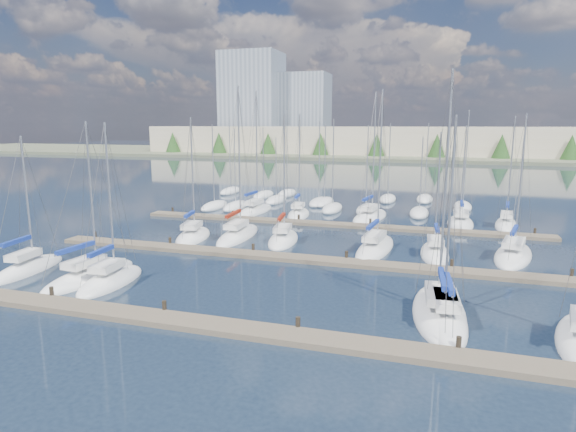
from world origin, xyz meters
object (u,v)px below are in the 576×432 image
(sailboat_f, at_px, (445,317))
(sailboat_a, at_px, (28,269))
(sailboat_p, at_px, (370,217))
(sailboat_l, at_px, (435,253))
(sailboat_h, at_px, (193,236))
(sailboat_i, at_px, (238,235))
(sailboat_e, at_px, (439,311))
(sailboat_j, at_px, (283,239))
(sailboat_c, at_px, (111,281))
(sailboat_b, at_px, (90,276))
(sailboat_n, at_px, (255,211))
(sailboat_m, at_px, (513,255))
(sailboat_q, at_px, (460,223))
(sailboat_o, at_px, (298,214))
(sailboat_r, at_px, (506,225))
(sailboat_k, at_px, (375,248))

(sailboat_f, xyz_separation_m, sailboat_a, (-29.66, 0.41, 0.00))
(sailboat_p, xyz_separation_m, sailboat_l, (7.39, -14.66, -0.00))
(sailboat_a, xyz_separation_m, sailboat_h, (6.67, 13.14, -0.00))
(sailboat_i, xyz_separation_m, sailboat_e, (18.72, -14.41, -0.01))
(sailboat_l, bearing_deg, sailboat_j, 173.01)
(sailboat_l, bearing_deg, sailboat_c, -149.78)
(sailboat_b, bearing_deg, sailboat_n, 91.03)
(sailboat_l, bearing_deg, sailboat_i, 172.75)
(sailboat_m, relative_size, sailboat_e, 0.85)
(sailboat_l, bearing_deg, sailboat_q, 76.08)
(sailboat_o, relative_size, sailboat_l, 1.16)
(sailboat_i, relative_size, sailboat_r, 1.22)
(sailboat_f, relative_size, sailboat_n, 0.78)
(sailboat_c, height_order, sailboat_l, sailboat_c)
(sailboat_o, bearing_deg, sailboat_p, 1.65)
(sailboat_b, distance_m, sailboat_e, 23.73)
(sailboat_f, xyz_separation_m, sailboat_p, (-8.06, 28.74, 0.00))
(sailboat_p, bearing_deg, sailboat_r, 7.73)
(sailboat_m, distance_m, sailboat_b, 33.15)
(sailboat_c, distance_m, sailboat_m, 31.53)
(sailboat_a, height_order, sailboat_o, sailboat_o)
(sailboat_m, distance_m, sailboat_k, 11.22)
(sailboat_r, distance_m, sailboat_m, 13.15)
(sailboat_o, height_order, sailboat_c, sailboat_o)
(sailboat_k, bearing_deg, sailboat_n, 145.24)
(sailboat_c, bearing_deg, sailboat_l, 29.36)
(sailboat_e, bearing_deg, sailboat_p, 102.06)
(sailboat_l, bearing_deg, sailboat_e, -91.94)
(sailboat_p, distance_m, sailboat_m, 19.09)
(sailboat_f, relative_size, sailboat_l, 1.10)
(sailboat_i, bearing_deg, sailboat_p, 47.61)
(sailboat_p, bearing_deg, sailboat_c, -106.74)
(sailboat_h, bearing_deg, sailboat_c, -98.05)
(sailboat_i, xyz_separation_m, sailboat_n, (-3.27, 13.05, 0.00))
(sailboat_i, height_order, sailboat_o, sailboat_i)
(sailboat_c, distance_m, sailboat_e, 21.67)
(sailboat_l, xyz_separation_m, sailboat_j, (-13.61, 0.82, 0.00))
(sailboat_f, bearing_deg, sailboat_b, 175.00)
(sailboat_i, height_order, sailboat_l, sailboat_i)
(sailboat_h, height_order, sailboat_l, sailboat_h)
(sailboat_f, height_order, sailboat_m, sailboat_m)
(sailboat_p, relative_size, sailboat_e, 1.05)
(sailboat_f, xyz_separation_m, sailboat_e, (-0.31, 0.87, -0.00))
(sailboat_c, bearing_deg, sailboat_p, 59.91)
(sailboat_b, bearing_deg, sailboat_m, 31.52)
(sailboat_f, bearing_deg, sailboat_h, 145.17)
(sailboat_e, bearing_deg, sailboat_c, 179.18)
(sailboat_p, xyz_separation_m, sailboat_n, (-14.24, -0.41, 0.01))
(sailboat_h, relative_size, sailboat_l, 1.11)
(sailboat_a, distance_m, sailboat_j, 21.12)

